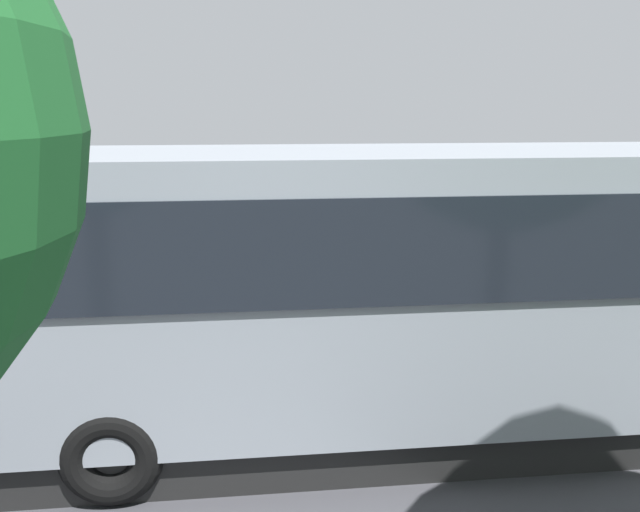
% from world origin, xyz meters
% --- Properties ---
extents(ground_plane, '(80.00, 80.00, 0.00)m').
position_xyz_m(ground_plane, '(0.00, 0.00, 0.00)').
color(ground_plane, '#38383D').
extents(tour_bus, '(9.77, 2.81, 3.25)m').
position_xyz_m(tour_bus, '(-0.58, 4.89, 1.64)').
color(tour_bus, '#8C939E').
rests_on(tour_bus, ground_plane).
extents(spectator_far_left, '(0.57, 0.32, 1.69)m').
position_xyz_m(spectator_far_left, '(-1.73, 1.72, 1.00)').
color(spectator_far_left, '#473823').
rests_on(spectator_far_left, ground_plane).
extents(spectator_left, '(0.57, 0.39, 1.82)m').
position_xyz_m(spectator_left, '(-0.57, 1.77, 1.10)').
color(spectator_left, black).
rests_on(spectator_left, ground_plane).
extents(spectator_centre, '(0.58, 0.36, 1.73)m').
position_xyz_m(spectator_centre, '(0.54, 1.88, 1.03)').
color(spectator_centre, black).
rests_on(spectator_centre, ground_plane).
extents(parked_motorcycle_silver, '(2.03, 0.70, 0.99)m').
position_xyz_m(parked_motorcycle_silver, '(-2.25, 2.91, 0.48)').
color(parked_motorcycle_silver, black).
rests_on(parked_motorcycle_silver, ground_plane).
extents(parked_motorcycle_dark, '(2.05, 0.58, 0.99)m').
position_xyz_m(parked_motorcycle_dark, '(1.13, 2.44, 0.48)').
color(parked_motorcycle_dark, black).
rests_on(parked_motorcycle_dark, ground_plane).
extents(stunt_motorcycle, '(1.85, 0.58, 1.92)m').
position_xyz_m(stunt_motorcycle, '(2.05, -2.02, 1.06)').
color(stunt_motorcycle, black).
rests_on(stunt_motorcycle, ground_plane).
extents(traffic_cone, '(0.34, 0.34, 0.63)m').
position_xyz_m(traffic_cone, '(-0.14, -1.13, 0.30)').
color(traffic_cone, orange).
rests_on(traffic_cone, ground_plane).
extents(bay_line_a, '(0.25, 3.65, 0.01)m').
position_xyz_m(bay_line_a, '(-5.24, -1.04, 0.00)').
color(bay_line_a, white).
rests_on(bay_line_a, ground_plane).
extents(bay_line_b, '(0.26, 4.00, 0.01)m').
position_xyz_m(bay_line_b, '(-2.31, -1.04, 0.00)').
color(bay_line_b, white).
rests_on(bay_line_b, ground_plane).
extents(bay_line_c, '(0.25, 3.88, 0.01)m').
position_xyz_m(bay_line_c, '(0.63, -1.04, 0.00)').
color(bay_line_c, white).
rests_on(bay_line_c, ground_plane).
extents(bay_line_d, '(0.29, 4.72, 0.01)m').
position_xyz_m(bay_line_d, '(3.57, -1.04, 0.00)').
color(bay_line_d, white).
rests_on(bay_line_d, ground_plane).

